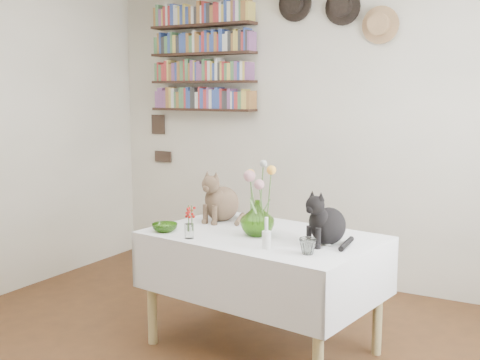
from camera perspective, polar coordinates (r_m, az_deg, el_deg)
The scene contains 14 objects.
room at distance 2.95m, azimuth -8.36°, elevation 2.27°, with size 4.08×4.58×2.58m.
dining_table at distance 3.64m, azimuth 2.17°, elevation -7.87°, with size 1.44×1.04×0.72m.
tabby_cat at distance 3.94m, azimuth -1.71°, elevation -1.38°, with size 0.23×0.29×0.34m, color brown, non-canonical shape.
black_cat at distance 3.38m, azimuth 8.39°, elevation -3.40°, with size 0.21×0.27×0.31m, color black, non-canonical shape.
flower_vase at distance 3.54m, azimuth 1.65°, elevation -3.61°, with size 0.20×0.20×0.21m, color #6BAF30.
green_bowl at distance 3.68m, azimuth -7.15°, elevation -4.49°, with size 0.16×0.16×0.05m, color #6BAF30.
drinking_glass at distance 3.17m, azimuth 6.44°, elevation -6.25°, with size 0.09×0.09×0.09m, color white.
candlestick at distance 3.27m, azimuth 2.52°, elevation -5.52°, with size 0.05×0.05×0.17m.
berry_jar at distance 3.49m, azimuth -4.86°, elevation -4.01°, with size 0.05×0.05×0.21m.
porcelain_figurine at distance 3.36m, azimuth 8.29°, elevation -5.57°, with size 0.04×0.04×0.08m.
flower_bouquet at distance 3.51m, azimuth 1.80°, elevation 0.21°, with size 0.17×0.12×0.39m.
bookshelf_unit at distance 5.34m, azimuth -3.56°, elevation 11.44°, with size 1.00×0.16×0.91m.
wall_hats at distance 4.85m, azimuth 9.22°, elevation 15.51°, with size 0.98×0.09×0.48m.
wall_art_plaques at distance 5.71m, azimuth -7.57°, elevation 3.99°, with size 0.21×0.02×0.44m.
Camera 1 is at (1.80, -2.32, 1.56)m, focal length 45.00 mm.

